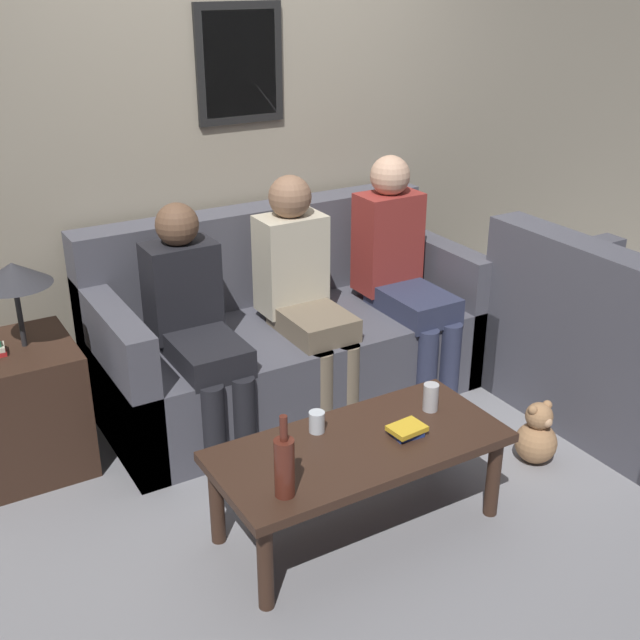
{
  "coord_description": "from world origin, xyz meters",
  "views": [
    {
      "loc": [
        -1.82,
        -2.91,
        2.16
      ],
      "look_at": [
        -0.15,
        -0.07,
        0.7
      ],
      "focal_mm": 45.0,
      "sensor_mm": 36.0,
      "label": 1
    }
  ],
  "objects_px": {
    "wine_bottle": "(284,466)",
    "person_left": "(194,318)",
    "teddy_bear": "(537,436)",
    "person_middle": "(302,287)",
    "couch_side": "(623,357)",
    "drinking_glass": "(317,422)",
    "person_right": "(401,266)",
    "couch_main": "(285,336)",
    "coffee_table": "(359,454)"
  },
  "relations": [
    {
      "from": "couch_main",
      "to": "person_left",
      "type": "xyz_separation_m",
      "value": [
        -0.57,
        -0.17,
        0.3
      ]
    },
    {
      "from": "teddy_bear",
      "to": "person_left",
      "type": "bearing_deg",
      "value": 140.7
    },
    {
      "from": "couch_side",
      "to": "person_middle",
      "type": "distance_m",
      "value": 1.67
    },
    {
      "from": "drinking_glass",
      "to": "person_middle",
      "type": "distance_m",
      "value": 1.0
    },
    {
      "from": "wine_bottle",
      "to": "teddy_bear",
      "type": "xyz_separation_m",
      "value": [
        1.41,
        0.14,
        -0.4
      ]
    },
    {
      "from": "couch_side",
      "to": "teddy_bear",
      "type": "height_order",
      "value": "couch_side"
    },
    {
      "from": "couch_main",
      "to": "person_right",
      "type": "relative_size",
      "value": 1.62
    },
    {
      "from": "drinking_glass",
      "to": "person_middle",
      "type": "height_order",
      "value": "person_middle"
    },
    {
      "from": "wine_bottle",
      "to": "couch_main",
      "type": "bearing_deg",
      "value": 61.86
    },
    {
      "from": "person_middle",
      "to": "teddy_bear",
      "type": "bearing_deg",
      "value": -57.76
    },
    {
      "from": "couch_main",
      "to": "couch_side",
      "type": "distance_m",
      "value": 1.75
    },
    {
      "from": "person_middle",
      "to": "couch_main",
      "type": "bearing_deg",
      "value": 100.19
    },
    {
      "from": "coffee_table",
      "to": "teddy_bear",
      "type": "bearing_deg",
      "value": -0.85
    },
    {
      "from": "drinking_glass",
      "to": "teddy_bear",
      "type": "distance_m",
      "value": 1.16
    },
    {
      "from": "person_left",
      "to": "teddy_bear",
      "type": "distance_m",
      "value": 1.71
    },
    {
      "from": "couch_main",
      "to": "coffee_table",
      "type": "relative_size",
      "value": 1.68
    },
    {
      "from": "drinking_glass",
      "to": "couch_side",
      "type": "bearing_deg",
      "value": -2.25
    },
    {
      "from": "drinking_glass",
      "to": "person_middle",
      "type": "bearing_deg",
      "value": 63.98
    },
    {
      "from": "person_middle",
      "to": "coffee_table",
      "type": "bearing_deg",
      "value": -107.36
    },
    {
      "from": "drinking_glass",
      "to": "person_right",
      "type": "distance_m",
      "value": 1.36
    },
    {
      "from": "couch_main",
      "to": "wine_bottle",
      "type": "bearing_deg",
      "value": -118.14
    },
    {
      "from": "couch_main",
      "to": "person_left",
      "type": "bearing_deg",
      "value": -163.36
    },
    {
      "from": "couch_side",
      "to": "person_middle",
      "type": "height_order",
      "value": "person_middle"
    },
    {
      "from": "drinking_glass",
      "to": "person_left",
      "type": "xyz_separation_m",
      "value": [
        -0.17,
        0.86,
        0.17
      ]
    },
    {
      "from": "coffee_table",
      "to": "teddy_bear",
      "type": "height_order",
      "value": "coffee_table"
    },
    {
      "from": "person_right",
      "to": "person_middle",
      "type": "bearing_deg",
      "value": 177.94
    },
    {
      "from": "drinking_glass",
      "to": "person_right",
      "type": "bearing_deg",
      "value": 39.83
    },
    {
      "from": "couch_side",
      "to": "drinking_glass",
      "type": "relative_size",
      "value": 13.97
    },
    {
      "from": "person_left",
      "to": "teddy_bear",
      "type": "bearing_deg",
      "value": -39.3
    },
    {
      "from": "person_right",
      "to": "person_left",
      "type": "bearing_deg",
      "value": 179.95
    },
    {
      "from": "teddy_bear",
      "to": "person_middle",
      "type": "bearing_deg",
      "value": 122.24
    },
    {
      "from": "drinking_glass",
      "to": "person_middle",
      "type": "xyz_separation_m",
      "value": [
        0.43,
        0.88,
        0.21
      ]
    },
    {
      "from": "person_right",
      "to": "teddy_bear",
      "type": "bearing_deg",
      "value": -86.33
    },
    {
      "from": "person_middle",
      "to": "couch_side",
      "type": "bearing_deg",
      "value": -35.37
    },
    {
      "from": "wine_bottle",
      "to": "person_left",
      "type": "bearing_deg",
      "value": 82.89
    },
    {
      "from": "person_middle",
      "to": "person_right",
      "type": "height_order",
      "value": "person_right"
    },
    {
      "from": "wine_bottle",
      "to": "drinking_glass",
      "type": "height_order",
      "value": "wine_bottle"
    },
    {
      "from": "couch_main",
      "to": "coffee_table",
      "type": "bearing_deg",
      "value": -104.06
    },
    {
      "from": "person_left",
      "to": "teddy_bear",
      "type": "xyz_separation_m",
      "value": [
        1.27,
        -1.04,
        -0.5
      ]
    },
    {
      "from": "wine_bottle",
      "to": "coffee_table",
      "type": "bearing_deg",
      "value": 19.75
    },
    {
      "from": "coffee_table",
      "to": "teddy_bear",
      "type": "xyz_separation_m",
      "value": [
        0.99,
        -0.01,
        -0.22
      ]
    },
    {
      "from": "coffee_table",
      "to": "person_left",
      "type": "height_order",
      "value": "person_left"
    },
    {
      "from": "wine_bottle",
      "to": "person_left",
      "type": "height_order",
      "value": "person_left"
    },
    {
      "from": "drinking_glass",
      "to": "person_left",
      "type": "relative_size",
      "value": 0.08
    },
    {
      "from": "couch_side",
      "to": "person_right",
      "type": "relative_size",
      "value": 1.0
    },
    {
      "from": "wine_bottle",
      "to": "person_left",
      "type": "relative_size",
      "value": 0.28
    },
    {
      "from": "person_right",
      "to": "couch_main",
      "type": "bearing_deg",
      "value": 164.66
    },
    {
      "from": "couch_side",
      "to": "coffee_table",
      "type": "relative_size",
      "value": 1.05
    },
    {
      "from": "couch_main",
      "to": "couch_side",
      "type": "xyz_separation_m",
      "value": [
        1.37,
        -1.1,
        0.0
      ]
    },
    {
      "from": "wine_bottle",
      "to": "drinking_glass",
      "type": "xyz_separation_m",
      "value": [
        0.32,
        0.31,
        -0.08
      ]
    }
  ]
}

